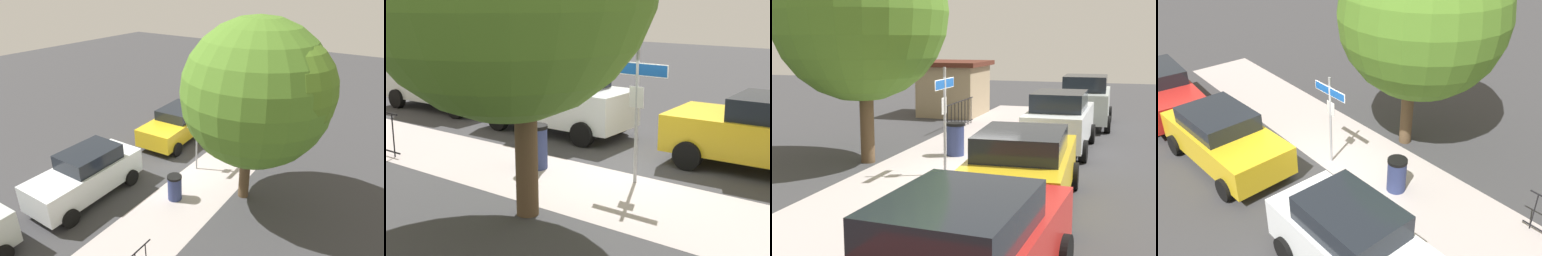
% 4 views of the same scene
% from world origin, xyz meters
% --- Properties ---
extents(ground_plane, '(60.00, 60.00, 0.00)m').
position_xyz_m(ground_plane, '(0.00, 0.00, 0.00)').
color(ground_plane, '#38383A').
extents(sidewalk_strip, '(24.00, 2.60, 0.00)m').
position_xyz_m(sidewalk_strip, '(2.00, 1.30, 0.00)').
color(sidewalk_strip, '#ADA2A1').
rests_on(sidewalk_strip, ground_plane).
extents(street_sign, '(1.32, 0.07, 2.74)m').
position_xyz_m(street_sign, '(-0.31, 0.40, 1.84)').
color(street_sign, '#9EA0A5').
rests_on(street_sign, ground_plane).
extents(shade_tree, '(4.90, 4.96, 6.60)m').
position_xyz_m(shade_tree, '(0.37, 3.33, 4.26)').
color(shade_tree, brown).
rests_on(shade_tree, ground_plane).
extents(car_red, '(4.76, 2.23, 1.64)m').
position_xyz_m(car_red, '(-6.94, -2.28, 0.85)').
color(car_red, red).
rests_on(car_red, ground_plane).
extents(car_yellow, '(4.61, 2.31, 1.64)m').
position_xyz_m(car_yellow, '(-2.31, -2.03, 0.84)').
color(car_yellow, gold).
rests_on(car_yellow, ground_plane).
extents(car_white, '(4.32, 1.96, 1.85)m').
position_xyz_m(car_white, '(3.58, -1.94, 0.93)').
color(car_white, white).
rests_on(car_white, ground_plane).
extents(car_silver, '(4.30, 2.16, 2.02)m').
position_xyz_m(car_silver, '(8.63, -2.20, 1.00)').
color(car_silver, '#B6C1BE').
rests_on(car_silver, ground_plane).
extents(iron_fence, '(3.23, 0.04, 1.07)m').
position_xyz_m(iron_fence, '(6.55, 2.30, 0.56)').
color(iron_fence, black).
rests_on(iron_fence, ground_plane).
extents(utility_shed, '(3.42, 2.87, 2.42)m').
position_xyz_m(utility_shed, '(10.17, 3.80, 1.23)').
color(utility_shed, '#998466').
rests_on(utility_shed, ground_plane).
extents(trash_bin, '(0.55, 0.55, 0.98)m').
position_xyz_m(trash_bin, '(1.94, 0.90, 0.49)').
color(trash_bin, navy).
rests_on(trash_bin, ground_plane).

